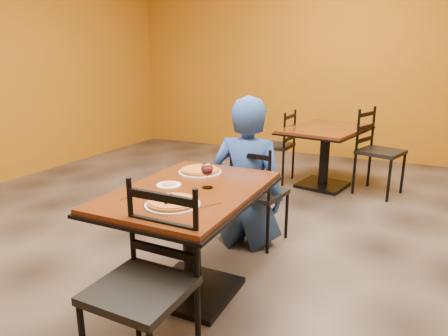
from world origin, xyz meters
The scene contains 18 objects.
floor centered at (0.00, 0.00, 0.00)m, with size 7.00×8.00×0.01m, color black.
wall_back centered at (0.00, 4.00, 1.50)m, with size 7.00×0.01×3.00m, color #B36013.
table_main centered at (0.00, -0.50, 0.56)m, with size 0.83×1.23×0.75m.
table_second centered at (0.30, 2.26, 0.56)m, with size 1.04×1.35×0.75m.
chair_main_near centered at (0.15, -1.24, 0.48)m, with size 0.43×0.43×0.96m, color black, non-canonical shape.
chair_main_far centered at (0.12, 0.46, 0.43)m, with size 0.39×0.39×0.87m, color black, non-canonical shape.
chair_second_left centered at (-0.34, 2.26, 0.46)m, with size 0.42×0.42×0.93m, color black, non-canonical shape.
chair_second_right centered at (0.94, 2.26, 0.50)m, with size 0.45×0.45×1.00m, color black, non-canonical shape.
diner centered at (0.03, 0.40, 0.63)m, with size 0.63×0.41×1.27m, color #1C529C.
plate_main centered at (0.06, -0.81, 0.76)m, with size 0.31×0.31×0.01m, color white.
pizza_main centered at (0.06, -0.81, 0.77)m, with size 0.28×0.28×0.02m, color maroon.
plate_far centered at (-0.12, -0.16, 0.76)m, with size 0.31×0.31×0.01m, color white.
pizza_far centered at (-0.12, -0.16, 0.77)m, with size 0.28×0.28×0.02m, color orange.
side_plate centered at (-0.15, -0.52, 0.76)m, with size 0.16×0.16×0.01m, color white.
dip centered at (-0.15, -0.52, 0.76)m, with size 0.09×0.09×0.01m, color #A88651.
wine_glass centered at (0.09, -0.45, 0.84)m, with size 0.08×0.08×0.18m, color white, non-canonical shape.
fork centered at (-0.23, -0.78, 0.75)m, with size 0.01×0.19×0.00m, color silver.
knife centered at (0.24, -0.76, 0.75)m, with size 0.01×0.21×0.00m, color silver.
Camera 1 is at (1.21, -2.55, 1.53)m, focal length 31.63 mm.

